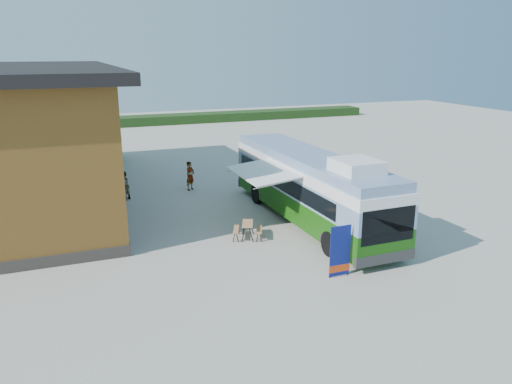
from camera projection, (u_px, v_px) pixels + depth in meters
name	position (u px, v px, depth m)	size (l,w,h in m)	color
ground	(273.00, 236.00, 23.16)	(100.00, 100.00, 0.00)	#BCB7AD
barn	(27.00, 139.00, 27.46)	(9.60, 21.20, 7.50)	brown
hedge	(210.00, 117.00, 59.85)	(40.00, 3.00, 1.00)	#264419
bus	(310.00, 185.00, 24.60)	(2.92, 12.98, 3.98)	#1A5E0F
awning	(269.00, 168.00, 23.69)	(2.75, 4.41, 0.52)	white
banner	(340.00, 256.00, 18.81)	(0.89, 0.19, 2.04)	navy
picnic_table	(248.00, 227.00, 22.72)	(1.62, 1.54, 0.73)	tan
person_a	(190.00, 176.00, 30.51)	(0.65, 0.43, 1.78)	#999999
person_b	(123.00, 186.00, 28.44)	(0.82, 0.64, 1.68)	#999999
slurry_tanker	(106.00, 145.00, 37.51)	(2.86, 6.73, 2.52)	green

